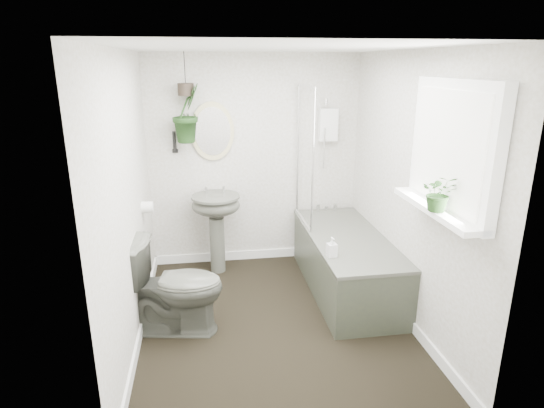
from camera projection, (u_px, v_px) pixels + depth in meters
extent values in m
cube|color=black|center=(275.00, 323.00, 4.02)|extent=(2.30, 2.80, 0.02)
cube|color=white|center=(275.00, 46.00, 3.33)|extent=(2.30, 2.80, 0.02)
cube|color=silver|center=(255.00, 162.00, 5.01)|extent=(2.30, 0.02, 2.30)
cube|color=silver|center=(318.00, 275.00, 2.35)|extent=(2.30, 0.02, 2.30)
cube|color=silver|center=(127.00, 204.00, 3.51)|extent=(0.02, 2.80, 2.30)
cube|color=silver|center=(410.00, 192.00, 3.84)|extent=(0.02, 2.80, 2.30)
cube|color=white|center=(275.00, 317.00, 4.00)|extent=(2.30, 2.80, 0.10)
cube|color=white|center=(328.00, 125.00, 4.94)|extent=(0.20, 0.10, 0.35)
ellipsoid|color=#CEC38C|center=(212.00, 131.00, 4.80)|extent=(0.46, 0.03, 0.62)
cylinder|color=black|center=(174.00, 142.00, 4.76)|extent=(0.04, 0.04, 0.22)
cylinder|color=white|center=(147.00, 207.00, 4.25)|extent=(0.11, 0.11, 0.11)
cube|color=white|center=(453.00, 148.00, 3.02)|extent=(0.08, 1.00, 0.90)
cube|color=white|center=(436.00, 209.00, 3.14)|extent=(0.18, 1.00, 0.04)
cube|color=white|center=(447.00, 149.00, 3.02)|extent=(0.01, 0.86, 0.76)
imported|color=#4C4E45|center=(174.00, 286.00, 3.79)|extent=(0.88, 0.59, 0.83)
imported|color=black|center=(439.00, 193.00, 2.99)|extent=(0.29, 0.27, 0.25)
imported|color=black|center=(187.00, 113.00, 4.59)|extent=(0.40, 0.41, 0.59)
imported|color=black|center=(332.00, 247.00, 3.94)|extent=(0.09, 0.09, 0.18)
cylinder|color=#2C231C|center=(186.00, 89.00, 4.52)|extent=(0.16, 0.16, 0.12)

